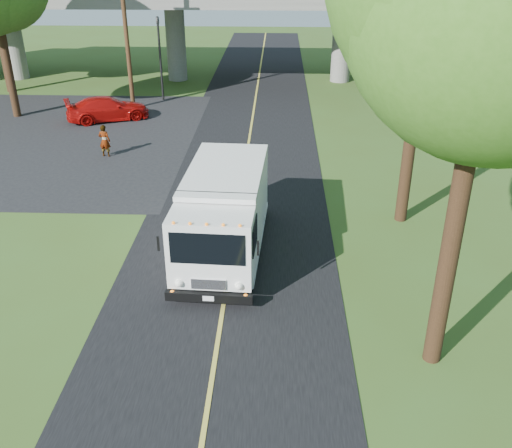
# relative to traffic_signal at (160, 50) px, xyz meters

# --- Properties ---
(ground) EXTENTS (120.00, 120.00, 0.00)m
(ground) POSITION_rel_traffic_signal_xyz_m (6.00, -26.00, -3.20)
(ground) COLOR #39511D
(ground) RESTS_ON ground
(road) EXTENTS (7.00, 90.00, 0.02)m
(road) POSITION_rel_traffic_signal_xyz_m (6.00, -16.00, -3.19)
(road) COLOR black
(road) RESTS_ON ground
(parking_lot) EXTENTS (16.00, 18.00, 0.01)m
(parking_lot) POSITION_rel_traffic_signal_xyz_m (-5.00, -8.00, -3.19)
(parking_lot) COLOR black
(parking_lot) RESTS_ON ground
(lane_line) EXTENTS (0.12, 90.00, 0.01)m
(lane_line) POSITION_rel_traffic_signal_xyz_m (6.00, -16.00, -3.17)
(lane_line) COLOR gold
(lane_line) RESTS_ON road
(overpass) EXTENTS (54.00, 10.00, 7.30)m
(overpass) POSITION_rel_traffic_signal_xyz_m (6.00, 6.00, 1.36)
(overpass) COLOR slate
(overpass) RESTS_ON ground
(traffic_signal) EXTENTS (0.18, 0.22, 5.20)m
(traffic_signal) POSITION_rel_traffic_signal_xyz_m (0.00, 0.00, 0.00)
(traffic_signal) COLOR black
(traffic_signal) RESTS_ON ground
(utility_pole) EXTENTS (1.60, 0.26, 9.00)m
(utility_pole) POSITION_rel_traffic_signal_xyz_m (-1.50, -2.00, 1.40)
(utility_pole) COLOR #472D19
(utility_pole) RESTS_ON ground
(step_van) EXTENTS (2.82, 6.85, 2.83)m
(step_van) POSITION_rel_traffic_signal_xyz_m (5.77, -19.78, -1.66)
(step_van) COLOR white
(step_van) RESTS_ON ground
(red_sedan) EXTENTS (5.03, 3.63, 1.35)m
(red_sedan) POSITION_rel_traffic_signal_xyz_m (-2.36, -4.54, -2.52)
(red_sedan) COLOR #AA0D0A
(red_sedan) RESTS_ON ground
(pedestrian) EXTENTS (0.63, 0.47, 1.58)m
(pedestrian) POSITION_rel_traffic_signal_xyz_m (-0.83, -10.61, -2.41)
(pedestrian) COLOR gray
(pedestrian) RESTS_ON ground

